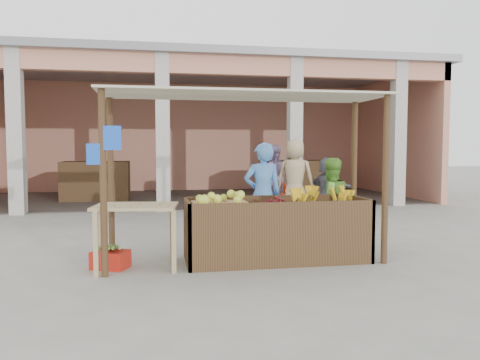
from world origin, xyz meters
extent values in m
plane|color=gray|center=(0.00, 0.00, 0.00)|extent=(60.00, 60.00, 0.00)
cube|color=tan|center=(0.00, 11.40, 2.00)|extent=(14.00, 0.20, 4.00)
cube|color=tan|center=(6.90, 8.50, 2.00)|extent=(0.20, 6.00, 4.00)
cube|color=tan|center=(0.00, 5.65, 3.75)|extent=(14.00, 0.30, 0.50)
cube|color=slate|center=(0.00, 8.50, 4.10)|extent=(14.40, 6.40, 0.20)
cube|color=beige|center=(-4.50, 5.65, 2.00)|extent=(0.35, 0.35, 4.00)
cube|color=beige|center=(-1.00, 5.65, 2.00)|extent=(0.35, 0.35, 4.00)
cube|color=beige|center=(2.50, 5.65, 2.00)|extent=(0.35, 0.35, 4.00)
cube|color=beige|center=(5.50, 5.65, 2.00)|extent=(0.35, 0.35, 4.00)
cube|color=brown|center=(-3.00, 8.50, 0.60)|extent=(2.00, 1.20, 1.20)
cube|color=brown|center=(3.50, 8.50, 0.60)|extent=(2.00, 1.20, 1.20)
cube|color=brown|center=(0.50, 0.00, 0.40)|extent=(2.60, 0.95, 0.80)
cylinder|color=brown|center=(-1.85, -0.45, 1.18)|extent=(0.09, 0.09, 2.35)
cylinder|color=brown|center=(1.95, -0.45, 1.18)|extent=(0.09, 0.09, 2.35)
cylinder|color=brown|center=(-1.85, 0.60, 1.18)|extent=(0.09, 0.09, 2.35)
cylinder|color=brown|center=(1.95, 0.60, 1.18)|extent=(0.09, 0.09, 2.35)
cube|color=beige|center=(0.05, 0.08, 2.37)|extent=(4.00, 1.35, 0.03)
cube|color=blue|center=(-1.73, -0.45, 1.75)|extent=(0.22, 0.08, 0.30)
cube|color=blue|center=(-1.95, -0.45, 1.55)|extent=(0.18, 0.07, 0.26)
cube|color=tan|center=(-0.32, -0.02, 0.83)|extent=(0.78, 0.68, 0.06)
ellipsoid|color=#E7EC45|center=(-0.32, -0.02, 0.93)|extent=(0.67, 0.59, 0.15)
ellipsoid|color=maroon|center=(0.49, -0.01, 0.87)|extent=(0.41, 0.34, 0.13)
cube|color=tan|center=(-1.47, -0.13, 0.85)|extent=(1.16, 0.86, 0.04)
cube|color=tan|center=(-1.96, -0.44, 0.41)|extent=(0.06, 0.06, 0.83)
cube|color=tan|center=(-0.98, -0.44, 0.41)|extent=(0.06, 0.06, 0.83)
cube|color=tan|center=(-1.96, 0.18, 0.41)|extent=(0.06, 0.06, 0.83)
cube|color=tan|center=(-0.98, 0.18, 0.41)|extent=(0.06, 0.06, 0.83)
cube|color=red|center=(-1.82, -0.04, 0.12)|extent=(0.55, 0.49, 0.24)
ellipsoid|color=maroon|center=(2.46, 5.34, 0.29)|extent=(0.43, 0.43, 0.59)
ellipsoid|color=maroon|center=(2.80, 5.39, 0.29)|extent=(0.43, 0.43, 0.59)
ellipsoid|color=maroon|center=(2.64, 5.63, 0.29)|extent=(0.43, 0.43, 0.59)
ellipsoid|color=maroon|center=(2.26, 5.48, 0.29)|extent=(0.43, 0.43, 0.59)
imported|color=#4F8DDC|center=(0.53, 0.96, 0.91)|extent=(0.69, 0.51, 1.82)
imported|color=#6DB93A|center=(1.61, 0.76, 0.77)|extent=(0.80, 0.54, 1.54)
imported|color=#AA2407|center=(0.88, 2.61, 0.48)|extent=(0.91, 1.90, 0.95)
imported|color=tan|center=(2.11, 4.29, 1.02)|extent=(1.16, 1.03, 2.03)
imported|color=#494B56|center=(2.76, 3.89, 0.74)|extent=(0.96, 1.48, 1.48)
imported|color=gray|center=(1.86, 5.44, 0.93)|extent=(0.96, 0.61, 1.86)
camera|label=1|loc=(-1.22, -6.47, 1.63)|focal=35.00mm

